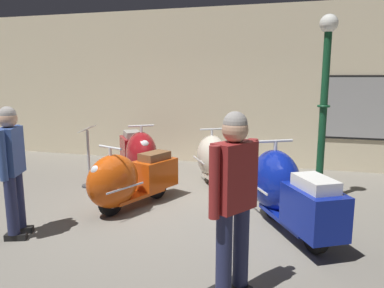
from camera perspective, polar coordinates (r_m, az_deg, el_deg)
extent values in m
plane|color=slate|center=(5.34, -5.08, -10.77)|extent=(60.00, 60.00, 0.00)
cube|color=beige|center=(8.29, 3.33, 8.71)|extent=(18.00, 0.20, 3.38)
cube|color=black|center=(8.07, 23.92, 5.14)|extent=(1.28, 0.03, 1.27)
cube|color=#9E9E9E|center=(8.06, 23.94, 5.13)|extent=(1.20, 0.01, 1.19)
cylinder|color=black|center=(6.90, -7.64, -4.07)|extent=(0.32, 0.40, 0.43)
cylinder|color=silver|center=(6.90, -7.64, -4.07)|extent=(0.19, 0.22, 0.19)
cylinder|color=black|center=(7.88, -9.14, -2.32)|extent=(0.32, 0.40, 0.43)
cylinder|color=silver|center=(7.88, -9.14, -2.32)|extent=(0.19, 0.22, 0.19)
cube|color=maroon|center=(7.39, -8.43, -3.30)|extent=(0.90, 1.05, 0.05)
ellipsoid|color=maroon|center=(6.89, -7.79, -1.50)|extent=(0.97, 1.06, 0.81)
cube|color=maroon|center=(7.79, -9.13, -0.69)|extent=(0.77, 0.84, 0.47)
cube|color=gray|center=(7.74, -9.19, 1.49)|extent=(0.54, 0.59, 0.13)
sphere|color=silver|center=(6.55, -7.31, -0.09)|extent=(0.16, 0.16, 0.16)
cylinder|color=silver|center=(6.79, -7.81, 1.54)|extent=(0.05, 0.05, 0.30)
cylinder|color=silver|center=(6.77, -7.84, 2.79)|extent=(0.41, 0.30, 0.03)
cube|color=silver|center=(6.95, -5.57, -1.79)|extent=(0.42, 0.60, 0.03)
cylinder|color=black|center=(5.35, -12.36, -8.66)|extent=(0.22, 0.40, 0.40)
cylinder|color=silver|center=(5.35, -12.36, -8.66)|extent=(0.15, 0.20, 0.18)
cylinder|color=black|center=(5.97, -5.43, -6.46)|extent=(0.22, 0.40, 0.40)
cylinder|color=silver|center=(5.97, -5.43, -6.46)|extent=(0.15, 0.20, 0.18)
cube|color=#C6470F|center=(5.66, -8.69, -7.71)|extent=(0.68, 1.01, 0.05)
ellipsoid|color=#C6470F|center=(5.30, -12.07, -5.64)|extent=(0.78, 0.96, 0.75)
cube|color=#C6470F|center=(5.88, -5.73, -4.51)|extent=(0.62, 0.77, 0.44)
cube|color=brown|center=(5.82, -5.78, -1.87)|extent=(0.43, 0.54, 0.12)
sphere|color=silver|center=(5.07, -14.54, -4.02)|extent=(0.15, 0.15, 0.15)
cylinder|color=silver|center=(5.20, -12.46, -2.03)|extent=(0.04, 0.04, 0.28)
cylinder|color=silver|center=(5.17, -12.52, -0.52)|extent=(0.42, 0.19, 0.03)
cube|color=silver|center=(5.13, -10.18, -6.68)|extent=(0.25, 0.63, 0.02)
cylinder|color=black|center=(6.84, 2.97, -4.22)|extent=(0.28, 0.39, 0.41)
cylinder|color=silver|center=(6.84, 2.97, -4.22)|extent=(0.18, 0.21, 0.18)
cylinder|color=black|center=(5.96, 5.91, -6.44)|extent=(0.28, 0.39, 0.41)
cylinder|color=silver|center=(5.96, 5.91, -6.44)|extent=(0.18, 0.21, 0.18)
cube|color=beige|center=(6.40, 4.34, -5.43)|extent=(0.81, 1.02, 0.05)
ellipsoid|color=beige|center=(6.73, 3.13, -1.93)|extent=(0.89, 1.00, 0.77)
cube|color=beige|center=(5.94, 5.81, -4.26)|extent=(0.71, 0.80, 0.45)
cube|color=brown|center=(5.88, 5.86, -1.58)|extent=(0.50, 0.56, 0.12)
sphere|color=silver|center=(6.95, 2.40, 0.26)|extent=(0.15, 0.15, 0.15)
cylinder|color=silver|center=(6.69, 3.08, 1.09)|extent=(0.04, 0.04, 0.28)
cylinder|color=silver|center=(6.67, 3.09, 2.30)|extent=(0.40, 0.26, 0.03)
cube|color=silver|center=(6.66, 1.01, -2.49)|extent=(0.36, 0.59, 0.02)
cylinder|color=black|center=(5.26, 12.29, -8.74)|extent=(0.29, 0.43, 0.44)
cylinder|color=silver|center=(5.26, 12.29, -8.74)|extent=(0.19, 0.23, 0.20)
cylinder|color=black|center=(4.40, 18.36, -12.88)|extent=(0.29, 0.43, 0.44)
cylinder|color=silver|center=(4.40, 18.36, -12.88)|extent=(0.19, 0.23, 0.20)
cube|color=navy|center=(4.83, 15.02, -10.89)|extent=(0.86, 1.11, 0.06)
ellipsoid|color=navy|center=(5.12, 12.69, -5.59)|extent=(0.96, 1.09, 0.84)
cube|color=navy|center=(4.35, 18.23, -9.71)|extent=(0.75, 0.87, 0.49)
cube|color=silver|center=(4.26, 18.46, -5.79)|extent=(0.53, 0.61, 0.13)
sphere|color=silver|center=(5.33, 11.32, -2.33)|extent=(0.17, 0.17, 0.17)
cylinder|color=silver|center=(5.06, 12.70, -1.28)|extent=(0.05, 0.05, 0.31)
cylinder|color=silver|center=(5.03, 12.77, 0.45)|extent=(0.44, 0.27, 0.04)
cube|color=silver|center=(5.02, 9.76, -6.46)|extent=(0.38, 0.65, 0.03)
cylinder|color=#144728|center=(6.15, 18.84, -7.54)|extent=(0.28, 0.28, 0.18)
cylinder|color=#144728|center=(5.90, 19.55, 4.37)|extent=(0.11, 0.11, 2.37)
torus|color=#144728|center=(5.89, 19.62, 5.52)|extent=(0.19, 0.19, 0.04)
sphere|color=white|center=(5.92, 20.34, 17.04)|extent=(0.26, 0.26, 0.26)
cube|color=black|center=(5.00, -25.47, -12.78)|extent=(0.27, 0.17, 0.08)
cylinder|color=#23284C|center=(4.86, -26.07, -8.07)|extent=(0.13, 0.13, 0.78)
cube|color=black|center=(5.18, -24.62, -11.90)|extent=(0.27, 0.17, 0.08)
cylinder|color=#23284C|center=(5.05, -25.19, -7.34)|extent=(0.13, 0.13, 0.78)
cube|color=#334C8C|center=(4.82, -26.16, -0.96)|extent=(0.30, 0.41, 0.55)
cylinder|color=#334C8C|center=(4.62, -27.18, -1.61)|extent=(0.09, 0.09, 0.57)
cylinder|color=#334C8C|center=(5.03, -25.21, -0.57)|extent=(0.09, 0.09, 0.57)
sphere|color=tan|center=(4.77, -26.52, 3.50)|extent=(0.21, 0.21, 0.21)
sphere|color=gray|center=(4.76, -26.57, 4.06)|extent=(0.19, 0.19, 0.19)
cube|color=black|center=(3.62, 7.13, -21.01)|extent=(0.27, 0.22, 0.08)
cylinder|color=#23284C|center=(3.39, 7.56, -14.67)|extent=(0.14, 0.14, 0.81)
cylinder|color=#23284C|center=(3.25, 4.95, -15.82)|extent=(0.14, 0.14, 0.81)
cube|color=maroon|center=(3.11, 6.51, -4.94)|extent=(0.37, 0.42, 0.58)
cylinder|color=maroon|center=(3.28, 9.23, -4.36)|extent=(0.09, 0.09, 0.59)
cylinder|color=maroon|center=(2.94, 3.46, -5.94)|extent=(0.09, 0.09, 0.59)
sphere|color=tan|center=(3.03, 6.66, 2.22)|extent=(0.22, 0.22, 0.22)
sphere|color=gray|center=(3.02, 6.68, 3.14)|extent=(0.20, 0.20, 0.20)
cylinder|color=#333338|center=(6.86, -15.44, -6.19)|extent=(0.28, 0.28, 0.02)
cylinder|color=#A5A5AD|center=(6.74, -15.65, -2.07)|extent=(0.04, 0.04, 0.99)
cube|color=silver|center=(6.65, -15.86, 2.25)|extent=(0.26, 0.34, 0.12)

